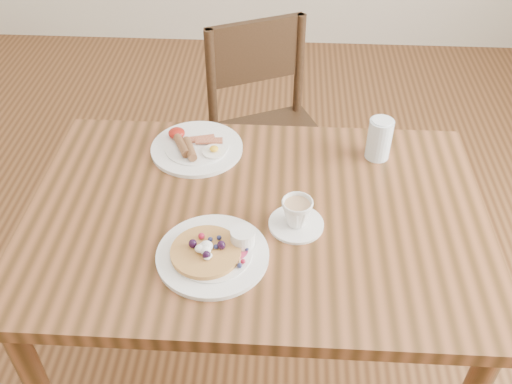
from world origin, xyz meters
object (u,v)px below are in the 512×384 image
chair_far (268,130)px  breakfast_plate (195,147)px  dining_table (256,239)px  pancake_plate (214,252)px  teacup_saucer (297,215)px  water_glass (379,139)px

chair_far → breakfast_plate: 0.59m
chair_far → breakfast_plate: size_ratio=3.26×
dining_table → breakfast_plate: bearing=126.8°
pancake_plate → teacup_saucer: bearing=31.0°
teacup_saucer → chair_far: bearing=97.4°
breakfast_plate → teacup_saucer: teacup_saucer is taller
chair_far → teacup_saucer: chair_far is taller
dining_table → pancake_plate: 0.22m
dining_table → water_glass: water_glass is taller
pancake_plate → breakfast_plate: 0.43m
pancake_plate → breakfast_plate: pancake_plate is taller
pancake_plate → teacup_saucer: size_ratio=1.93×
pancake_plate → teacup_saucer: (0.19, 0.12, 0.02)m
teacup_saucer → water_glass: size_ratio=1.14×
pancake_plate → water_glass: (0.43, 0.42, 0.05)m
chair_far → pancake_plate: (-0.09, -0.90, 0.27)m
teacup_saucer → pancake_plate: bearing=-149.0°
teacup_saucer → breakfast_plate: bearing=134.7°
water_glass → breakfast_plate: bearing=-179.9°
pancake_plate → water_glass: size_ratio=2.21×
dining_table → chair_far: 0.76m
teacup_saucer → water_glass: (0.23, 0.30, 0.03)m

